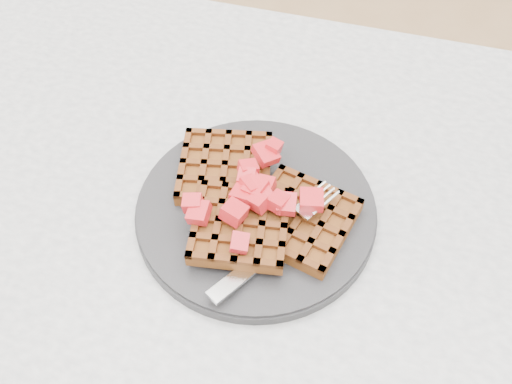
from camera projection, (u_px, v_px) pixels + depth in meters
The scene contains 5 objects.
table at pixel (342, 318), 0.67m from camera, with size 1.20×0.80×0.75m.
plate at pixel (256, 210), 0.61m from camera, with size 0.26×0.26×0.02m, color black.
waffles at pixel (255, 202), 0.59m from camera, with size 0.21×0.19×0.03m.
strawberry_pile at pixel (256, 184), 0.58m from camera, with size 0.15×0.15×0.02m, color #AA101A, non-canonical shape.
fork at pixel (283, 239), 0.57m from camera, with size 0.02×0.18×0.02m, color silver, non-canonical shape.
Camera 1 is at (-0.02, -0.30, 1.26)m, focal length 40.00 mm.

